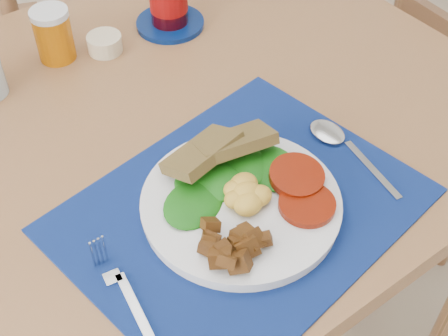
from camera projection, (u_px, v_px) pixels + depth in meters
name	position (u px, v px, depth m)	size (l,w,h in m)	color
table	(97.00, 188.00, 1.03)	(1.40, 0.90, 0.75)	brown
placemat	(241.00, 209.00, 0.89)	(0.48, 0.38, 0.00)	#040C33
breakfast_plate	(240.00, 203.00, 0.87)	(0.28, 0.28, 0.07)	silver
fork	(121.00, 289.00, 0.79)	(0.03, 0.17, 0.00)	#B2B5BA
spoon	(340.00, 143.00, 0.98)	(0.05, 0.20, 0.01)	#B2B5BA
juice_glass	(54.00, 36.00, 1.11)	(0.07, 0.07, 0.09)	#B85D04
ramekin	(105.00, 43.00, 1.15)	(0.06, 0.06, 0.03)	beige
jam_on_saucer	(169.00, 2.00, 1.18)	(0.13, 0.13, 0.12)	#051B54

